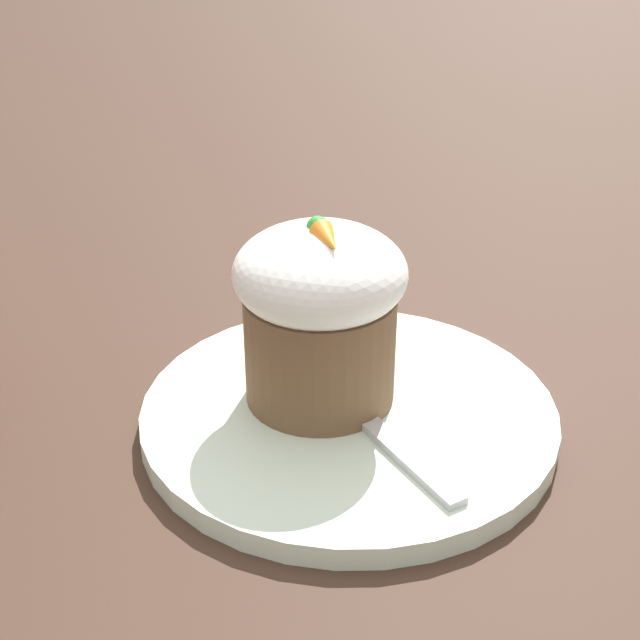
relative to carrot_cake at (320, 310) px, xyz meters
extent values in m
plane|color=#3D281E|center=(0.01, 0.01, -0.06)|extent=(4.00, 4.00, 0.00)
cylinder|color=silver|center=(0.01, 0.01, -0.05)|extent=(0.21, 0.21, 0.01)
cylinder|color=brown|center=(0.00, 0.00, -0.02)|extent=(0.07, 0.07, 0.06)
ellipsoid|color=white|center=(0.00, 0.00, 0.02)|extent=(0.08, 0.08, 0.05)
cone|color=orange|center=(0.01, 0.00, 0.04)|extent=(0.02, 0.01, 0.01)
sphere|color=green|center=(0.00, 0.00, 0.04)|extent=(0.01, 0.01, 0.01)
cube|color=#B7B7BC|center=(0.06, 0.02, -0.05)|extent=(0.09, 0.03, 0.00)
ellipsoid|color=#B7B7BC|center=(0.00, 0.01, -0.05)|extent=(0.05, 0.04, 0.01)
camera|label=1|loc=(0.36, -0.12, 0.20)|focal=50.00mm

